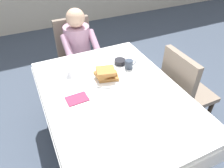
# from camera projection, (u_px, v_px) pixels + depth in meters

# --- Properties ---
(ground_plane) EXTENTS (14.00, 14.00, 0.00)m
(ground_plane) POSITION_uv_depth(u_px,v_px,m) (114.00, 147.00, 2.19)
(ground_plane) COLOR #3D4756
(dining_table_main) EXTENTS (1.12, 1.52, 0.74)m
(dining_table_main) POSITION_uv_depth(u_px,v_px,m) (114.00, 101.00, 1.79)
(dining_table_main) COLOR white
(dining_table_main) RESTS_ON ground
(chair_diner) EXTENTS (0.44, 0.45, 0.93)m
(chair_diner) POSITION_uv_depth(u_px,v_px,m) (76.00, 51.00, 2.70)
(chair_diner) COLOR #7A6B5B
(chair_diner) RESTS_ON ground
(diner_person) EXTENTS (0.40, 0.43, 1.12)m
(diner_person) POSITION_uv_depth(u_px,v_px,m) (79.00, 47.00, 2.51)
(diner_person) COLOR #B2849E
(diner_person) RESTS_ON ground
(chair_right_side) EXTENTS (0.45, 0.44, 0.93)m
(chair_right_side) POSITION_uv_depth(u_px,v_px,m) (183.00, 88.00, 2.12)
(chair_right_side) COLOR #7A6B5B
(chair_right_side) RESTS_ON ground
(plate_breakfast) EXTENTS (0.28, 0.28, 0.02)m
(plate_breakfast) POSITION_uv_depth(u_px,v_px,m) (106.00, 78.00, 1.89)
(plate_breakfast) COLOR white
(plate_breakfast) RESTS_ON dining_table_main
(breakfast_stack) EXTENTS (0.22, 0.18, 0.09)m
(breakfast_stack) POSITION_uv_depth(u_px,v_px,m) (106.00, 74.00, 1.85)
(breakfast_stack) COLOR #A36B33
(breakfast_stack) RESTS_ON plate_breakfast
(cup_coffee) EXTENTS (0.11, 0.08, 0.08)m
(cup_coffee) POSITION_uv_depth(u_px,v_px,m) (129.00, 64.00, 2.00)
(cup_coffee) COLOR #333D4C
(cup_coffee) RESTS_ON dining_table_main
(bowl_butter) EXTENTS (0.11, 0.11, 0.04)m
(bowl_butter) POSITION_uv_depth(u_px,v_px,m) (120.00, 62.00, 2.07)
(bowl_butter) COLOR black
(bowl_butter) RESTS_ON dining_table_main
(syrup_pitcher) EXTENTS (0.08, 0.08, 0.07)m
(syrup_pitcher) POSITION_uv_depth(u_px,v_px,m) (69.00, 74.00, 1.89)
(syrup_pitcher) COLOR silver
(syrup_pitcher) RESTS_ON dining_table_main
(fork_left_of_plate) EXTENTS (0.03, 0.18, 0.00)m
(fork_left_of_plate) POSITION_uv_depth(u_px,v_px,m) (87.00, 86.00, 1.81)
(fork_left_of_plate) COLOR silver
(fork_left_of_plate) RESTS_ON dining_table_main
(knife_right_of_plate) EXTENTS (0.04, 0.20, 0.00)m
(knife_right_of_plate) POSITION_uv_depth(u_px,v_px,m) (126.00, 75.00, 1.94)
(knife_right_of_plate) COLOR silver
(knife_right_of_plate) RESTS_ON dining_table_main
(spoon_near_edge) EXTENTS (0.15, 0.05, 0.00)m
(spoon_near_edge) POSITION_uv_depth(u_px,v_px,m) (120.00, 102.00, 1.65)
(spoon_near_edge) COLOR silver
(spoon_near_edge) RESTS_ON dining_table_main
(napkin_folded) EXTENTS (0.17, 0.13, 0.01)m
(napkin_folded) POSITION_uv_depth(u_px,v_px,m) (77.00, 99.00, 1.68)
(napkin_folded) COLOR #8C2D4C
(napkin_folded) RESTS_ON dining_table_main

